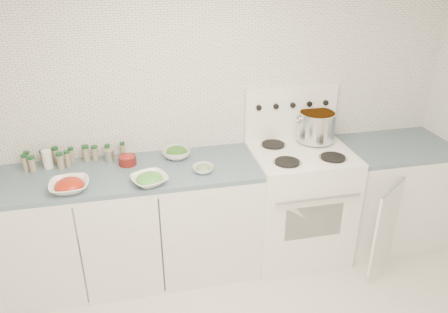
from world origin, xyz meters
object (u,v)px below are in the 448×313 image
at_px(stove, 297,200).
at_px(bowl_tomato, 69,185).
at_px(bowl_snowpea, 149,179).
at_px(stock_pot, 316,125).

height_order(stove, bowl_tomato, stove).
height_order(bowl_tomato, bowl_snowpea, bowl_tomato).
bearing_deg(stock_pot, bowl_snowpea, -164.90).
xyz_separation_m(bowl_tomato, bowl_snowpea, (0.52, -0.02, -0.00)).
height_order(stove, bowl_snowpea, stove).
xyz_separation_m(stock_pot, bowl_snowpea, (-1.35, -0.36, -0.14)).
relative_size(stock_pot, bowl_tomato, 1.23).
bearing_deg(bowl_snowpea, stove, 10.05).
height_order(stove, stock_pot, stove).
distance_m(stock_pot, bowl_snowpea, 1.40).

